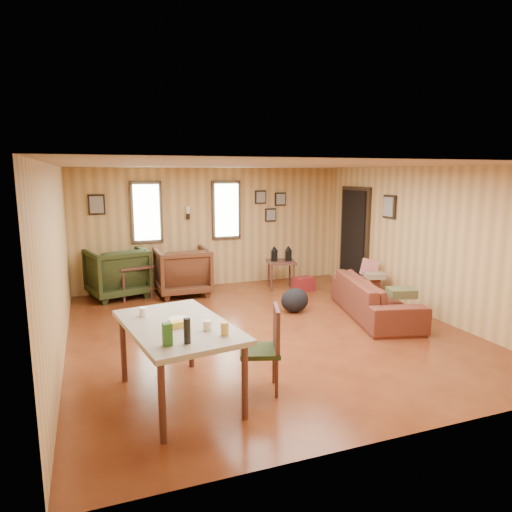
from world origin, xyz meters
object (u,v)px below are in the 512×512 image
(end_table, at_px, (134,275))
(recliner_brown, at_px, (182,269))
(dining_table, at_px, (178,331))
(side_table, at_px, (281,260))
(recliner_green, at_px, (117,270))
(sofa, at_px, (375,291))

(end_table, bearing_deg, recliner_brown, -4.43)
(dining_table, bearing_deg, end_table, 81.53)
(side_table, bearing_deg, recliner_brown, 172.93)
(end_table, bearing_deg, dining_table, -89.36)
(recliner_green, distance_m, dining_table, 4.36)
(end_table, xyz_separation_m, side_table, (2.84, -0.31, 0.16))
(dining_table, bearing_deg, recliner_brown, 69.15)
(sofa, height_order, side_table, side_table)
(recliner_green, bearing_deg, recliner_brown, 152.74)
(recliner_green, relative_size, end_table, 1.33)
(recliner_brown, distance_m, recliner_green, 1.21)
(recliner_brown, xyz_separation_m, end_table, (-0.90, 0.07, -0.07))
(side_table, distance_m, dining_table, 4.76)
(sofa, distance_m, recliner_brown, 3.60)
(recliner_green, distance_m, end_table, 0.35)
(dining_table, bearing_deg, sofa, 16.26)
(end_table, relative_size, dining_table, 0.45)
(recliner_brown, distance_m, side_table, 1.96)
(side_table, bearing_deg, dining_table, -125.94)
(end_table, height_order, dining_table, dining_table)
(recliner_brown, bearing_deg, end_table, -4.45)
(sofa, bearing_deg, recliner_green, 68.94)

